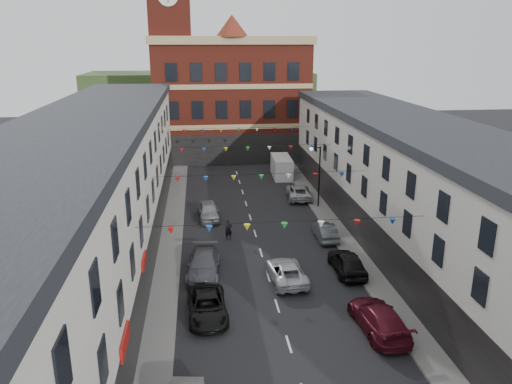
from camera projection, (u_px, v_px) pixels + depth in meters
name	position (u px, v px, depth m)	size (l,w,h in m)	color
ground	(268.00, 276.00, 34.06)	(160.00, 160.00, 0.00)	black
pavement_left	(168.00, 268.00, 35.19)	(1.80, 64.00, 0.15)	#605E5B
pavement_right	(357.00, 258.00, 36.69)	(1.80, 64.00, 0.15)	#605E5B
terrace_left	(86.00, 204.00, 32.18)	(8.40, 56.00, 10.70)	silver
terrace_right	(433.00, 199.00, 34.88)	(8.40, 56.00, 9.70)	#B8B5AD
civic_building	(230.00, 97.00, 67.77)	(20.60, 13.30, 18.50)	maroon
clock_tower	(171.00, 45.00, 62.18)	(5.60, 5.60, 30.00)	maroon
distant_hill	(200.00, 100.00, 91.12)	(40.00, 14.00, 10.00)	#2D4821
street_lamp	(317.00, 168.00, 46.95)	(1.10, 0.36, 6.00)	black
car_left_c	(207.00, 306.00, 28.91)	(2.22, 4.81, 1.34)	black
car_left_d	(203.00, 264.00, 34.10)	(2.15, 5.28, 1.53)	#46484F
car_left_e	(209.00, 211.00, 44.88)	(1.76, 4.38, 1.49)	gray
car_right_c	(379.00, 318.00, 27.49)	(2.14, 5.27, 1.53)	#53101F
car_right_d	(347.00, 262.00, 34.40)	(1.85, 4.59, 1.56)	black
car_right_e	(325.00, 231.00, 40.33)	(1.40, 4.01, 1.32)	#52565A
car_right_f	(299.00, 192.00, 50.71)	(2.32, 5.03, 1.40)	#AEB0B3
moving_car	(287.00, 271.00, 33.28)	(2.21, 4.80, 1.33)	silver
white_van	(282.00, 167.00, 58.80)	(2.06, 5.35, 2.37)	white
pedestrian	(229.00, 230.00, 40.20)	(0.60, 0.40, 1.66)	black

